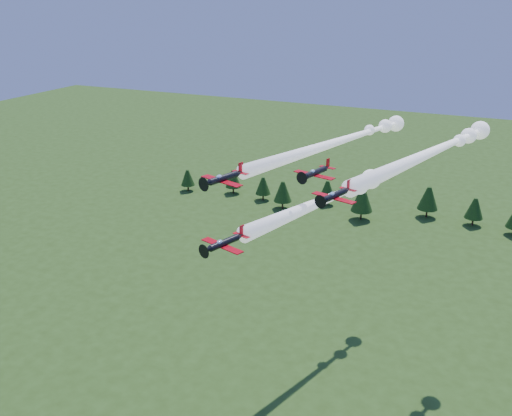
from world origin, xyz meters
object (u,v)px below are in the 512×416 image
at_px(plane_lead, 328,199).
at_px(plane_slot, 315,173).
at_px(plane_left, 342,140).
at_px(plane_right, 436,150).

relative_size(plane_lead, plane_slot, 5.19).
bearing_deg(plane_left, plane_lead, -60.92).
distance_m(plane_lead, plane_slot, 7.23).
distance_m(plane_left, plane_slot, 27.64).
height_order(plane_left, plane_slot, plane_slot).
bearing_deg(plane_slot, plane_right, 62.41).
bearing_deg(plane_lead, plane_left, 119.31).
height_order(plane_lead, plane_slot, plane_slot).
bearing_deg(plane_slot, plane_lead, 92.37).
distance_m(plane_left, plane_right, 22.22).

